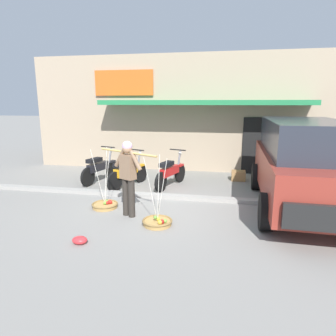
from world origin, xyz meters
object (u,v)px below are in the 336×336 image
object	(u,v)px
fruit_basket_right_side	(158,222)
motorcycle_nearest_shop	(100,168)
fruit_basket_left_side	(105,205)
parked_truck	(304,162)
fruit_vendor	(128,174)
motorcycle_second_in_row	(127,172)
plastic_litter_bag	(80,240)
wooden_crate	(238,176)
motorcycle_third_in_row	(170,172)

from	to	relation	value
fruit_basket_right_side	motorcycle_nearest_shop	size ratio (longest dim) A/B	0.81
fruit_basket_left_side	motorcycle_nearest_shop	xyz separation A→B (m)	(-1.10, 2.26, 0.38)
motorcycle_nearest_shop	parked_truck	xyz separation A→B (m)	(5.76, -1.39, 0.68)
fruit_vendor	motorcycle_second_in_row	xyz separation A→B (m)	(-0.78, 2.25, -0.52)
fruit_basket_right_side	motorcycle_nearest_shop	distance (m)	4.02
fruit_basket_left_side	motorcycle_second_in_row	xyz separation A→B (m)	(-0.04, 1.86, 0.38)
motorcycle_nearest_shop	fruit_vendor	bearing A→B (deg)	-55.26
motorcycle_second_in_row	parked_truck	size ratio (longest dim) A/B	0.36
motorcycle_second_in_row	plastic_litter_bag	size ratio (longest dim) A/B	6.18
fruit_basket_right_side	wooden_crate	world-z (taller)	fruit_basket_right_side
motorcycle_second_in_row	wooden_crate	xyz separation A→B (m)	(3.32, 1.42, -0.29)
parked_truck	plastic_litter_bag	size ratio (longest dim) A/B	17.36
fruit_vendor	fruit_basket_right_side	bearing A→B (deg)	-27.89
fruit_basket_right_side	motorcycle_nearest_shop	world-z (taller)	fruit_basket_right_side
fruit_vendor	fruit_basket_left_side	bearing A→B (deg)	152.06
motorcycle_nearest_shop	motorcycle_second_in_row	size ratio (longest dim) A/B	1.03
fruit_vendor	motorcycle_third_in_row	size ratio (longest dim) A/B	0.96
fruit_vendor	parked_truck	distance (m)	4.12
fruit_basket_right_side	wooden_crate	xyz separation A→B (m)	(1.79, 4.06, 0.08)
motorcycle_third_in_row	plastic_litter_bag	world-z (taller)	motorcycle_third_in_row
fruit_basket_left_side	wooden_crate	xyz separation A→B (m)	(3.28, 3.28, 0.08)
motorcycle_nearest_shop	plastic_litter_bag	distance (m)	4.38
fruit_vendor	wooden_crate	bearing A→B (deg)	55.30
fruit_basket_right_side	wooden_crate	size ratio (longest dim) A/B	3.30
motorcycle_second_in_row	wooden_crate	bearing A→B (deg)	23.10
fruit_vendor	parked_truck	bearing A→B (deg)	17.94
fruit_basket_right_side	motorcycle_third_in_row	xyz separation A→B (m)	(-0.26, 2.88, 0.38)
parked_truck	plastic_litter_bag	distance (m)	5.27
fruit_vendor	fruit_basket_left_side	world-z (taller)	fruit_vendor
fruit_vendor	fruit_basket_left_side	distance (m)	1.23
motorcycle_nearest_shop	motorcycle_third_in_row	size ratio (longest dim) A/B	1.01
parked_truck	motorcycle_nearest_shop	bearing A→B (deg)	166.47
parked_truck	wooden_crate	world-z (taller)	parked_truck
motorcycle_nearest_shop	parked_truck	distance (m)	5.96
wooden_crate	fruit_vendor	bearing A→B (deg)	-124.70
motorcycle_second_in_row	wooden_crate	size ratio (longest dim) A/B	3.93
motorcycle_second_in_row	fruit_vendor	bearing A→B (deg)	-70.92
fruit_basket_left_side	motorcycle_nearest_shop	world-z (taller)	fruit_basket_left_side
fruit_basket_left_side	fruit_basket_right_side	bearing A→B (deg)	-27.91
motorcycle_second_in_row	fruit_basket_left_side	bearing A→B (deg)	-88.71
motorcycle_nearest_shop	wooden_crate	bearing A→B (deg)	13.03
fruit_basket_left_side	motorcycle_third_in_row	world-z (taller)	fruit_basket_left_side
fruit_vendor	fruit_basket_right_side	xyz separation A→B (m)	(0.75, -0.40, -0.90)
fruit_basket_left_side	motorcycle_second_in_row	world-z (taller)	fruit_basket_left_side
motorcycle_third_in_row	plastic_litter_bag	distance (m)	4.10
motorcycle_nearest_shop	parked_truck	bearing A→B (deg)	-13.53
motorcycle_nearest_shop	motorcycle_third_in_row	xyz separation A→B (m)	(2.33, -0.16, 0.00)
parked_truck	wooden_crate	bearing A→B (deg)	119.88
motorcycle_third_in_row	fruit_vendor	bearing A→B (deg)	-101.18
motorcycle_third_in_row	wooden_crate	bearing A→B (deg)	29.93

